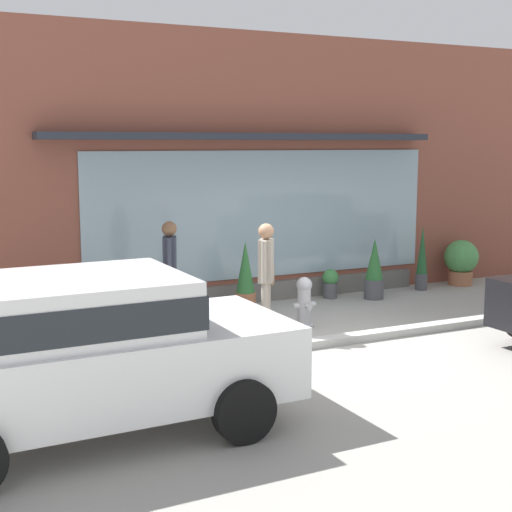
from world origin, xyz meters
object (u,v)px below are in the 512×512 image
object	(u,v)px
pedestrian_passerby	(170,267)
potted_plant_low_front	(245,278)
potted_plant_trailing_edge	(422,259)
potted_plant_corner_tall	(58,310)
potted_plant_by_entrance	(461,260)
fire_hydrant	(304,302)
potted_plant_window_left	(374,270)
parked_car_white	(82,346)
potted_plant_window_center	(330,283)
pedestrian_with_handbag	(266,272)

from	to	relation	value
pedestrian_passerby	potted_plant_low_front	xyz separation A→B (m)	(1.65, 0.78, -0.44)
potted_plant_low_front	potted_plant_trailing_edge	size ratio (longest dim) A/B	0.96
potted_plant_corner_tall	potted_plant_by_entrance	bearing A→B (deg)	1.51
fire_hydrant	potted_plant_window_left	distance (m)	2.69
fire_hydrant	potted_plant_trailing_edge	size ratio (longest dim) A/B	0.64
parked_car_white	potted_plant_window_left	world-z (taller)	parked_car_white
potted_plant_window_center	parked_car_white	bearing A→B (deg)	-141.23
potted_plant_trailing_edge	potted_plant_by_entrance	xyz separation A→B (m)	(1.08, 0.06, -0.11)
pedestrian_with_handbag	pedestrian_passerby	bearing A→B (deg)	87.52
pedestrian_with_handbag	potted_plant_corner_tall	bearing A→B (deg)	93.24
pedestrian_with_handbag	pedestrian_passerby	world-z (taller)	pedestrian_with_handbag
pedestrian_with_handbag	parked_car_white	xyz separation A→B (m)	(-3.32, -2.54, -0.10)
pedestrian_passerby	potted_plant_by_entrance	world-z (taller)	pedestrian_passerby
pedestrian_with_handbag	parked_car_white	world-z (taller)	pedestrian_with_handbag
potted_plant_corner_tall	potted_plant_window_left	world-z (taller)	potted_plant_window_left
potted_plant_trailing_edge	potted_plant_low_front	bearing A→B (deg)	-176.94
potted_plant_trailing_edge	potted_plant_by_entrance	bearing A→B (deg)	3.43
potted_plant_trailing_edge	potted_plant_corner_tall	xyz separation A→B (m)	(-7.28, -0.16, -0.28)
potted_plant_corner_tall	potted_plant_window_left	xyz separation A→B (m)	(5.91, -0.15, 0.21)
pedestrian_with_handbag	potted_plant_low_front	bearing A→B (deg)	21.44
fire_hydrant	pedestrian_passerby	bearing A→B (deg)	161.12
parked_car_white	pedestrian_with_handbag	bearing A→B (deg)	35.98
fire_hydrant	pedestrian_passerby	xyz separation A→B (m)	(-2.01, 0.69, 0.62)
potted_plant_window_center	potted_plant_corner_tall	bearing A→B (deg)	-177.10
potted_plant_corner_tall	potted_plant_window_left	size ratio (longest dim) A/B	0.57
potted_plant_trailing_edge	potted_plant_window_center	world-z (taller)	potted_plant_trailing_edge
potted_plant_low_front	fire_hydrant	bearing A→B (deg)	-76.18
pedestrian_with_handbag	potted_plant_window_center	size ratio (longest dim) A/B	3.15
potted_plant_window_left	potted_plant_low_front	bearing A→B (deg)	178.13
parked_car_white	potted_plant_low_front	distance (m)	5.71
fire_hydrant	potted_plant_by_entrance	size ratio (longest dim) A/B	0.88
potted_plant_window_center	potted_plant_low_front	bearing A→B (deg)	-170.60
pedestrian_with_handbag	potted_plant_low_front	distance (m)	1.84
potted_plant_by_entrance	potted_plant_window_left	bearing A→B (deg)	-171.46
potted_plant_low_front	potted_plant_window_center	distance (m)	1.99
potted_plant_window_left	parked_car_white	bearing A→B (deg)	-146.99
potted_plant_trailing_edge	parked_car_white	bearing A→B (deg)	-150.12
pedestrian_with_handbag	potted_plant_corner_tall	xyz separation A→B (m)	(-2.80, 1.80, -0.68)
fire_hydrant	potted_plant_trailing_edge	xyz separation A→B (m)	(3.67, 1.69, 0.20)
pedestrian_with_handbag	pedestrian_passerby	xyz separation A→B (m)	(-1.20, 0.96, 0.01)
potted_plant_window_center	potted_plant_corner_tall	xyz separation A→B (m)	(-5.19, -0.26, 0.05)
parked_car_white	potted_plant_low_front	world-z (taller)	parked_car_white
pedestrian_passerby	potted_plant_low_front	bearing A→B (deg)	137.12
potted_plant_low_front	potted_plant_by_entrance	bearing A→B (deg)	3.14
parked_car_white	potted_plant_window_left	bearing A→B (deg)	31.65
fire_hydrant	potted_plant_corner_tall	world-z (taller)	fire_hydrant
potted_plant_trailing_edge	potted_plant_corner_tall	distance (m)	7.29
potted_plant_window_center	potted_plant_window_left	distance (m)	0.87
pedestrian_passerby	potted_plant_window_left	xyz separation A→B (m)	(4.32, 0.69, -0.49)
parked_car_white	potted_plant_window_center	distance (m)	7.36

